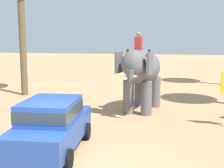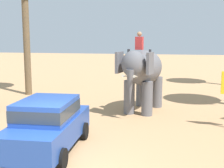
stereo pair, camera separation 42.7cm
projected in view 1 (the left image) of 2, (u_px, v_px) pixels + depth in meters
car_sedan_foreground at (52, 124)px, 9.40m from camera, size 2.07×4.20×1.70m
elephant_with_mahout at (142, 71)px, 14.58m from camera, size 2.19×4.00×3.88m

